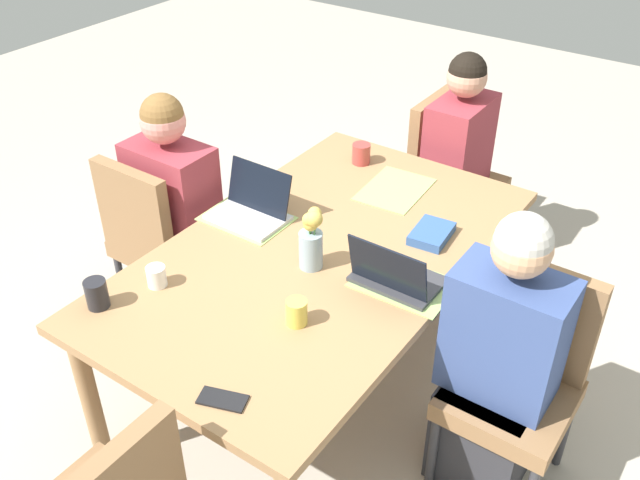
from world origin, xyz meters
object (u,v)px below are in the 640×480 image
object	(u,v)px
chair_near_left_mid	(158,234)
coffee_mug_near_left	(97,294)
person_near_left_mid	(177,226)
chair_far_left_far	(520,371)
flower_vase	(311,239)
laptop_far_left_far	(395,276)
book_red_cover	(432,234)
laptop_near_left_mid	(251,208)
chair_head_left_left_near	(447,171)
coffee_mug_near_right	(297,312)
coffee_mug_centre_left	(361,154)
person_head_left_left_near	(455,174)
phone_black	(223,399)
person_far_left_far	(497,371)
dining_table	(320,265)
coffee_mug_centre_right	(156,276)

from	to	relation	value
chair_near_left_mid	coffee_mug_near_left	size ratio (longest dim) A/B	8.23
chair_near_left_mid	person_near_left_mid	world-z (taller)	person_near_left_mid
chair_far_left_far	flower_vase	xyz separation A→B (m)	(0.18, -0.81, 0.37)
flower_vase	laptop_far_left_far	xyz separation A→B (m)	(-0.08, 0.32, -0.08)
chair_near_left_mid	book_red_cover	bearing A→B (deg)	107.42
laptop_near_left_mid	chair_head_left_left_near	bearing A→B (deg)	165.87
laptop_far_left_far	coffee_mug_near_right	size ratio (longest dim) A/B	3.37
book_red_cover	coffee_mug_centre_left	bearing A→B (deg)	-129.39
person_near_left_mid	laptop_far_left_far	xyz separation A→B (m)	(0.05, 1.20, 0.26)
laptop_far_left_far	person_head_left_left_near	bearing A→B (deg)	-164.91
flower_vase	phone_black	world-z (taller)	flower_vase
chair_head_left_left_near	person_far_left_far	xyz separation A→B (m)	(1.31, 0.85, 0.03)
dining_table	phone_black	bearing A→B (deg)	14.39
chair_far_left_far	chair_head_left_left_near	bearing A→B (deg)	-143.53
laptop_far_left_far	coffee_mug_centre_left	size ratio (longest dim) A/B	3.25
laptop_far_left_far	coffee_mug_near_left	distance (m)	1.07
dining_table	coffee_mug_centre_left	bearing A→B (deg)	-160.16
chair_head_left_left_near	coffee_mug_centre_right	world-z (taller)	chair_head_left_left_near
person_near_left_mid	laptop_near_left_mid	bearing A→B (deg)	91.41
chair_far_left_far	book_red_cover	xyz separation A→B (m)	(-0.26, -0.53, 0.26)
laptop_near_left_mid	book_red_cover	size ratio (longest dim) A/B	1.60
person_head_left_left_near	coffee_mug_centre_right	world-z (taller)	person_head_left_left_near
person_head_left_left_near	book_red_cover	xyz separation A→B (m)	(0.91, 0.31, 0.24)
chair_far_left_far	person_near_left_mid	bearing A→B (deg)	-88.37
chair_head_left_left_near	laptop_near_left_mid	world-z (taller)	laptop_near_left_mid
person_head_left_left_near	coffee_mug_near_right	size ratio (longest dim) A/B	12.57
coffee_mug_centre_left	coffee_mug_near_left	bearing A→B (deg)	-7.55
coffee_mug_centre_left	book_red_cover	distance (m)	0.70
laptop_near_left_mid	chair_near_left_mid	bearing A→B (deg)	-80.68
chair_head_left_left_near	person_near_left_mid	bearing A→B (deg)	-31.51
person_far_left_far	phone_black	size ratio (longest dim) A/B	7.97
chair_head_left_left_near	chair_far_left_far	distance (m)	1.53
person_far_left_far	phone_black	world-z (taller)	person_far_left_far
chair_near_left_mid	coffee_mug_near_right	distance (m)	1.18
coffee_mug_near_left	phone_black	world-z (taller)	coffee_mug_near_left
laptop_far_left_far	coffee_mug_centre_right	world-z (taller)	laptop_far_left_far
laptop_far_left_far	book_red_cover	size ratio (longest dim) A/B	1.60
chair_near_left_mid	laptop_far_left_far	world-z (taller)	laptop_far_left_far
laptop_far_left_far	coffee_mug_near_right	distance (m)	0.41
flower_vase	coffee_mug_centre_left	distance (m)	0.88
chair_near_left_mid	person_far_left_far	bearing A→B (deg)	91.63
coffee_mug_centre_right	phone_black	xyz separation A→B (m)	(0.29, 0.58, -0.04)
person_head_left_left_near	coffee_mug_near_left	bearing A→B (deg)	-13.23
dining_table	coffee_mug_near_left	bearing A→B (deg)	-31.57
person_head_left_left_near	coffee_mug_centre_right	bearing A→B (deg)	-12.15
laptop_far_left_far	phone_black	xyz separation A→B (m)	(0.79, -0.15, -0.04)
coffee_mug_centre_right	chair_head_left_left_near	bearing A→B (deg)	170.49
flower_vase	laptop_near_left_mid	size ratio (longest dim) A/B	0.81
person_near_left_mid	coffee_mug_centre_right	world-z (taller)	person_near_left_mid
dining_table	chair_near_left_mid	xyz separation A→B (m)	(0.05, -0.91, -0.17)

